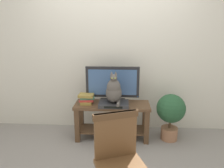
# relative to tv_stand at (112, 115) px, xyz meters

# --- Properties ---
(ground_plane) EXTENTS (12.00, 12.00, 0.00)m
(ground_plane) POSITION_rel_tv_stand_xyz_m (-0.01, -0.62, -0.37)
(ground_plane) COLOR gray
(back_wall) EXTENTS (7.00, 0.12, 2.80)m
(back_wall) POSITION_rel_tv_stand_xyz_m (-0.01, 0.45, 1.03)
(back_wall) COLOR beige
(back_wall) RESTS_ON ground
(tv_stand) EXTENTS (1.11, 0.40, 0.55)m
(tv_stand) POSITION_rel_tv_stand_xyz_m (0.00, 0.00, 0.00)
(tv_stand) COLOR #513823
(tv_stand) RESTS_ON ground
(tv) EXTENTS (0.79, 0.20, 0.54)m
(tv) POSITION_rel_tv_stand_xyz_m (0.00, 0.08, 0.46)
(tv) COLOR black
(tv) RESTS_ON tv_stand
(media_box) EXTENTS (0.43, 0.30, 0.05)m
(media_box) POSITION_rel_tv_stand_xyz_m (0.03, -0.08, 0.20)
(media_box) COLOR #2D2D30
(media_box) RESTS_ON tv_stand
(cat) EXTENTS (0.23, 0.33, 0.46)m
(cat) POSITION_rel_tv_stand_xyz_m (0.03, -0.09, 0.41)
(cat) COLOR #514C47
(cat) RESTS_ON media_box
(wooden_chair) EXTENTS (0.54, 0.54, 0.91)m
(wooden_chair) POSITION_rel_tv_stand_xyz_m (0.14, -1.31, 0.16)
(wooden_chair) COLOR brown
(wooden_chair) RESTS_ON ground
(book_stack) EXTENTS (0.24, 0.17, 0.15)m
(book_stack) POSITION_rel_tv_stand_xyz_m (-0.38, -0.01, 0.26)
(book_stack) COLOR olive
(book_stack) RESTS_ON tv_stand
(potted_plant) EXTENTS (0.42, 0.42, 0.71)m
(potted_plant) POSITION_rel_tv_stand_xyz_m (0.87, -0.00, 0.07)
(potted_plant) COLOR #9E6B4C
(potted_plant) RESTS_ON ground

